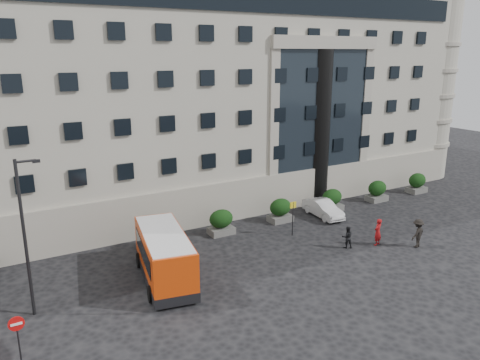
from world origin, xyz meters
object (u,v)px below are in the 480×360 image
object	(u,v)px
bus_stop_sign	(293,213)
pedestrian_c	(418,233)
hedge_f	(417,183)
pedestrian_a	(378,232)
street_lamp	(25,233)
pedestrian_b	(347,237)
hedge_a	(152,236)
no_entry_sign	(17,331)
white_taxi	(323,209)
hedge_b	(221,222)
hedge_d	(332,200)
hedge_e	(377,191)
minibus	(164,254)
hedge_c	(280,210)

from	to	relation	value
bus_stop_sign	pedestrian_c	distance (m)	8.48
hedge_f	pedestrian_a	xyz separation A→B (m)	(-12.55, -7.13, 0.01)
street_lamp	pedestrian_b	bearing A→B (deg)	-4.86
hedge_a	bus_stop_sign	xyz separation A→B (m)	(9.50, -2.80, 0.80)
no_entry_sign	pedestrian_b	distance (m)	20.51
bus_stop_sign	white_taxi	bearing A→B (deg)	23.96
white_taxi	pedestrian_c	world-z (taller)	pedestrian_c
hedge_f	hedge_b	bearing A→B (deg)	180.00
hedge_d	hedge_e	world-z (taller)	same
no_entry_sign	hedge_f	bearing A→B (deg)	14.17
hedge_a	white_taxi	distance (m)	14.03
hedge_e	no_entry_sign	distance (m)	31.09
minibus	pedestrian_a	xyz separation A→B (m)	(14.39, -2.50, -0.65)
hedge_d	no_entry_sign	size ratio (longest dim) A/B	0.79
hedge_e	pedestrian_b	xyz separation A→B (m)	(-9.45, -6.44, -0.17)
pedestrian_b	pedestrian_a	bearing A→B (deg)	-172.97
pedestrian_c	bus_stop_sign	bearing A→B (deg)	-57.27
street_lamp	minibus	bearing A→B (deg)	1.37
hedge_b	white_taxi	xyz separation A→B (m)	(8.80, -0.80, -0.26)
hedge_c	pedestrian_b	distance (m)	6.51
hedge_b	no_entry_sign	xyz separation A→B (m)	(-14.20, -8.84, 0.72)
hedge_a	hedge_f	bearing A→B (deg)	0.00
white_taxi	pedestrian_c	xyz separation A→B (m)	(1.53, -7.92, 0.31)
hedge_c	white_taxi	xyz separation A→B (m)	(3.60, -0.80, -0.26)
hedge_f	white_taxi	world-z (taller)	hedge_f
hedge_e	hedge_f	world-z (taller)	same
hedge_d	pedestrian_a	world-z (taller)	pedestrian_a
hedge_a	pedestrian_b	xyz separation A→B (m)	(11.35, -6.44, -0.17)
hedge_a	hedge_d	bearing A→B (deg)	0.00
hedge_a	hedge_d	world-z (taller)	same
hedge_f	white_taxi	bearing A→B (deg)	-176.19
no_entry_sign	hedge_c	bearing A→B (deg)	24.49
pedestrian_b	pedestrian_c	xyz separation A→B (m)	(4.19, -2.28, 0.23)
hedge_b	street_lamp	xyz separation A→B (m)	(-13.14, -4.80, 3.44)
hedge_a	pedestrian_c	bearing A→B (deg)	-29.30
hedge_a	hedge_e	bearing A→B (deg)	0.00
hedge_c	white_taxi	distance (m)	3.70
pedestrian_b	bus_stop_sign	bearing A→B (deg)	-37.94
hedge_c	street_lamp	bearing A→B (deg)	-165.33
hedge_b	hedge_d	size ratio (longest dim) A/B	1.00
hedge_b	pedestrian_c	bearing A→B (deg)	-40.15
bus_stop_sign	hedge_a	bearing A→B (deg)	163.58
bus_stop_sign	pedestrian_b	xyz separation A→B (m)	(1.85, -3.64, -0.97)
hedge_a	minibus	bearing A→B (deg)	-101.41
bus_stop_sign	pedestrian_c	bearing A→B (deg)	-44.44
minibus	pedestrian_b	world-z (taller)	minibus
white_taxi	hedge_c	bearing A→B (deg)	172.41
hedge_b	minibus	world-z (taller)	minibus
hedge_d	white_taxi	bearing A→B (deg)	-153.43
hedge_d	minibus	size ratio (longest dim) A/B	0.25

